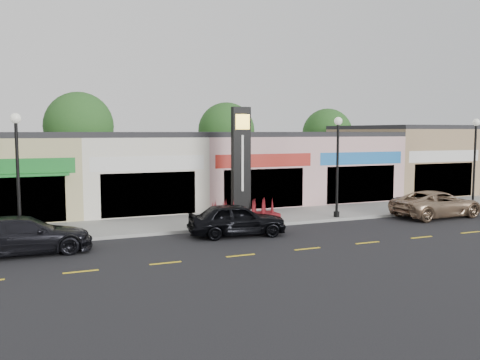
{
  "coord_description": "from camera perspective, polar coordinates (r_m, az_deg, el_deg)",
  "views": [
    {
      "loc": [
        -7.45,
        -21.01,
        4.86
      ],
      "look_at": [
        2.86,
        4.0,
        2.25
      ],
      "focal_mm": 38.0,
      "sensor_mm": 36.0,
      "label": 1
    }
  ],
  "objects": [
    {
      "name": "shop_beige",
      "position": [
        32.59,
        -24.18,
        0.7
      ],
      "size": [
        7.0,
        10.85,
        4.8
      ],
      "color": "tan",
      "rests_on": "ground"
    },
    {
      "name": "car_gold_suv",
      "position": [
        30.86,
        21.24,
        -2.52
      ],
      "size": [
        2.71,
        5.49,
        1.5
      ],
      "primitive_type": "imported",
      "rotation": [
        0.0,
        0.0,
        1.61
      ],
      "color": "#A08265",
      "rests_on": "ground"
    },
    {
      "name": "pylon_sign",
      "position": [
        27.41,
        0.11,
        0.1
      ],
      "size": [
        4.2,
        1.3,
        6.0
      ],
      "color": "#520E12",
      "rests_on": "sidewalk"
    },
    {
      "name": "sidewalk",
      "position": [
        26.87,
        -5.96,
        -4.78
      ],
      "size": [
        52.0,
        4.3,
        0.15
      ],
      "primitive_type": "cube",
      "color": "gray",
      "rests_on": "ground"
    },
    {
      "name": "car_dark_sedan",
      "position": [
        21.91,
        -23.09,
        -5.74
      ],
      "size": [
        2.18,
        5.22,
        1.51
      ],
      "primitive_type": "imported",
      "rotation": [
        0.0,
        0.0,
        1.58
      ],
      "color": "black",
      "rests_on": "ground"
    },
    {
      "name": "lamp_west_near",
      "position": [
        23.56,
        -23.71,
        1.68
      ],
      "size": [
        0.44,
        0.44,
        5.47
      ],
      "color": "black",
      "rests_on": "sidewalk"
    },
    {
      "name": "shop_cream",
      "position": [
        33.12,
        -11.99,
        1.13
      ],
      "size": [
        7.0,
        10.01,
        4.8
      ],
      "color": "white",
      "rests_on": "ground"
    },
    {
      "name": "lamp_east_far",
      "position": [
        34.68,
        24.87,
        2.72
      ],
      "size": [
        0.44,
        0.44,
        5.47
      ],
      "color": "black",
      "rests_on": "sidewalk"
    },
    {
      "name": "tree_rear_west",
      "position": [
        40.66,
        -17.63,
        5.76
      ],
      "size": [
        5.2,
        5.2,
        7.83
      ],
      "color": "#382619",
      "rests_on": "ground"
    },
    {
      "name": "tree_rear_east",
      "position": [
        47.84,
        9.77,
        5.16
      ],
      "size": [
        4.6,
        4.6,
        6.94
      ],
      "color": "#382619",
      "rests_on": "ground"
    },
    {
      "name": "tree_rear_mid",
      "position": [
        43.36,
        -1.54,
        5.54
      ],
      "size": [
        4.8,
        4.8,
        7.29
      ],
      "color": "#382619",
      "rests_on": "ground"
    },
    {
      "name": "shop_pink_e",
      "position": [
        38.2,
        9.14,
        1.75
      ],
      "size": [
        7.0,
        10.01,
        4.8
      ],
      "color": "#C69897",
      "rests_on": "ground"
    },
    {
      "name": "shop_pink_w",
      "position": [
        35.06,
        -0.67,
        1.48
      ],
      "size": [
        7.0,
        10.01,
        4.8
      ],
      "color": "#C69897",
      "rests_on": "ground"
    },
    {
      "name": "lamp_east_near",
      "position": [
        28.17,
        10.9,
        2.6
      ],
      "size": [
        0.44,
        0.44,
        5.47
      ],
      "color": "black",
      "rests_on": "sidewalk"
    },
    {
      "name": "car_black_sedan",
      "position": [
        23.64,
        -0.36,
        -4.44
      ],
      "size": [
        2.38,
        4.73,
        1.55
      ],
      "primitive_type": "imported",
      "rotation": [
        0.0,
        0.0,
        1.44
      ],
      "color": "black",
      "rests_on": "ground"
    },
    {
      "name": "ground",
      "position": [
        22.82,
        -2.84,
        -6.79
      ],
      "size": [
        120.0,
        120.0,
        0.0
      ],
      "primitive_type": "plane",
      "color": "black",
      "rests_on": "ground"
    },
    {
      "name": "curb",
      "position": [
        24.75,
        -4.48,
        -5.65
      ],
      "size": [
        52.0,
        0.2,
        0.15
      ],
      "primitive_type": "cube",
      "color": "gray",
      "rests_on": "ground"
    },
    {
      "name": "shop_tan",
      "position": [
        42.27,
        17.26,
        2.26
      ],
      "size": [
        7.0,
        10.01,
        5.3
      ],
      "color": "#927E55",
      "rests_on": "ground"
    }
  ]
}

